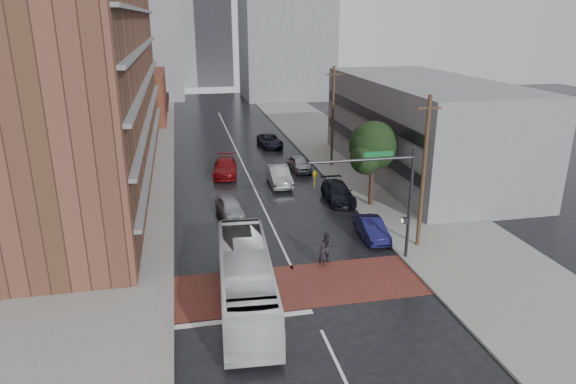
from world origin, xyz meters
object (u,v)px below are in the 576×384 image
pedestrian_b (327,248)px  car_travel_c (225,167)px  suv_travel (270,141)px  car_parked_far (299,163)px  car_travel_b (279,176)px  transit_bus (246,279)px  car_parked_mid (338,192)px  car_parked_near (372,229)px  car_travel_a (230,208)px  pedestrian_a (323,256)px

pedestrian_b → car_travel_c: size_ratio=0.35×
suv_travel → car_parked_far: size_ratio=1.23×
car_travel_b → car_parked_far: 5.05m
transit_bus → car_parked_far: 25.55m
transit_bus → car_parked_far: (8.45, 24.10, -0.84)m
pedestrian_b → car_parked_mid: size_ratio=0.37×
transit_bus → pedestrian_b: bearing=39.6°
car_parked_mid → car_parked_far: (-1.10, 9.38, -0.04)m
transit_bus → suv_travel: size_ratio=2.16×
car_travel_b → car_parked_near: (3.94, -12.99, -0.14)m
car_travel_a → car_parked_far: 13.77m
car_travel_a → car_parked_mid: bearing=4.7°
car_parked_near → car_parked_far: (-1.10, 17.17, 0.01)m
suv_travel → pedestrian_b: bearing=-95.7°
transit_bus → suv_travel: 35.26m
car_travel_c → car_parked_near: bearing=-56.5°
suv_travel → car_parked_mid: size_ratio=1.00×
transit_bus → car_parked_near: bearing=39.7°
pedestrian_a → car_travel_a: (-4.66, 9.37, 0.02)m
pedestrian_a → car_parked_near: bearing=56.1°
transit_bus → car_parked_mid: bearing=60.7°
car_travel_a → car_travel_c: bearing=79.9°
pedestrian_a → car_parked_near: size_ratio=0.34×
transit_bus → car_travel_b: transit_bus is taller
pedestrian_a → car_travel_c: car_travel_c is taller
pedestrian_a → car_travel_a: bearing=135.0°
transit_bus → car_travel_a: transit_bus is taller
car_travel_a → suv_travel: size_ratio=0.85×
pedestrian_a → car_travel_a: 10.46m
car_travel_b → suv_travel: car_travel_b is taller
car_parked_mid → car_parked_far: car_parked_mid is taller
car_travel_a → suv_travel: (6.87, 21.60, -0.03)m
car_travel_b → car_parked_far: car_travel_b is taller
pedestrian_b → car_travel_a: (-5.07, 8.89, -0.22)m
car_parked_near → transit_bus: bearing=-142.1°
transit_bus → suv_travel: (7.33, 34.48, -0.83)m
transit_bus → car_parked_near: transit_bus is taller
suv_travel → car_travel_b: bearing=-99.0°
pedestrian_b → car_parked_near: pedestrian_b is taller
car_travel_a → car_travel_b: size_ratio=0.86×
pedestrian_b → car_parked_mid: (4.02, 10.72, -0.22)m
car_parked_far → car_travel_a: bearing=-130.9°
pedestrian_b → car_travel_c: pedestrian_b is taller
pedestrian_a → car_parked_near: pedestrian_a is taller
car_travel_c → car_travel_a: bearing=-86.2°
car_travel_b → pedestrian_b: bearing=-89.2°
transit_bus → car_parked_far: bearing=74.4°
suv_travel → car_parked_far: bearing=-86.1°
pedestrian_b → suv_travel: pedestrian_b is taller
car_travel_a → car_parked_mid: 9.27m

